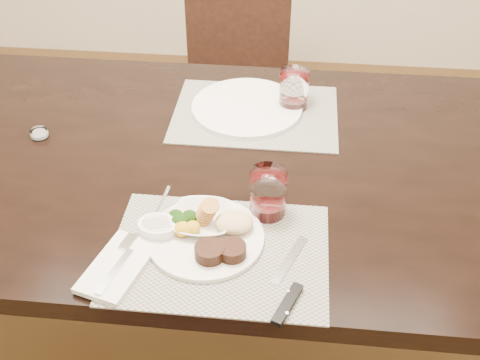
# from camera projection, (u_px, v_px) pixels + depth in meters

# --- Properties ---
(ground_plane) EXTENTS (4.50, 4.50, 0.00)m
(ground_plane) POSITION_uv_depth(u_px,v_px,m) (206.00, 337.00, 2.01)
(ground_plane) COLOR #4D3018
(ground_plane) RESTS_ON ground
(dining_table) EXTENTS (2.00, 1.00, 0.75)m
(dining_table) POSITION_uv_depth(u_px,v_px,m) (196.00, 182.00, 1.59)
(dining_table) COLOR black
(dining_table) RESTS_ON ground
(chair_far) EXTENTS (0.42, 0.42, 0.90)m
(chair_far) POSITION_uv_depth(u_px,v_px,m) (235.00, 69.00, 2.42)
(chair_far) COLOR black
(chair_far) RESTS_ON ground
(placemat_near) EXTENTS (0.46, 0.34, 0.00)m
(placemat_near) POSITION_uv_depth(u_px,v_px,m) (219.00, 253.00, 1.27)
(placemat_near) COLOR gray
(placemat_near) RESTS_ON dining_table
(placemat_far) EXTENTS (0.46, 0.34, 0.00)m
(placemat_far) POSITION_uv_depth(u_px,v_px,m) (255.00, 114.00, 1.70)
(placemat_far) COLOR gray
(placemat_far) RESTS_ON dining_table
(dinner_plate) EXTENTS (0.25, 0.25, 0.05)m
(dinner_plate) POSITION_uv_depth(u_px,v_px,m) (211.00, 236.00, 1.29)
(dinner_plate) COLOR silver
(dinner_plate) RESTS_ON placemat_near
(napkin_fork) EXTENTS (0.15, 0.20, 0.02)m
(napkin_fork) POSITION_uv_depth(u_px,v_px,m) (118.00, 266.00, 1.23)
(napkin_fork) COLOR silver
(napkin_fork) RESTS_ON placemat_near
(steak_knife) EXTENTS (0.07, 0.25, 0.01)m
(steak_knife) POSITION_uv_depth(u_px,v_px,m) (288.00, 293.00, 1.18)
(steak_knife) COLOR white
(steak_knife) RESTS_ON placemat_near
(cracker_bowl) EXTENTS (0.14, 0.14, 0.06)m
(cracker_bowl) POSITION_uv_depth(u_px,v_px,m) (203.00, 219.00, 1.32)
(cracker_bowl) COLOR silver
(cracker_bowl) RESTS_ON placemat_near
(sauce_ramekin) EXTENTS (0.09, 0.13, 0.07)m
(sauce_ramekin) POSITION_uv_depth(u_px,v_px,m) (158.00, 228.00, 1.30)
(sauce_ramekin) COLOR silver
(sauce_ramekin) RESTS_ON placemat_near
(wine_glass_near) EXTENTS (0.08, 0.08, 0.11)m
(wine_glass_near) POSITION_uv_depth(u_px,v_px,m) (268.00, 195.00, 1.34)
(wine_glass_near) COLOR silver
(wine_glass_near) RESTS_ON placemat_near
(far_plate) EXTENTS (0.31, 0.31, 0.01)m
(far_plate) POSITION_uv_depth(u_px,v_px,m) (247.00, 107.00, 1.71)
(far_plate) COLOR silver
(far_plate) RESTS_ON placemat_far
(wine_glass_far) EXTENTS (0.08, 0.08, 0.11)m
(wine_glass_far) POSITION_uv_depth(u_px,v_px,m) (294.00, 91.00, 1.69)
(wine_glass_far) COLOR silver
(wine_glass_far) RESTS_ON placemat_far
(salt_cellar) EXTENTS (0.05, 0.05, 0.02)m
(salt_cellar) POSITION_uv_depth(u_px,v_px,m) (39.00, 134.00, 1.61)
(salt_cellar) COLOR silver
(salt_cellar) RESTS_ON dining_table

